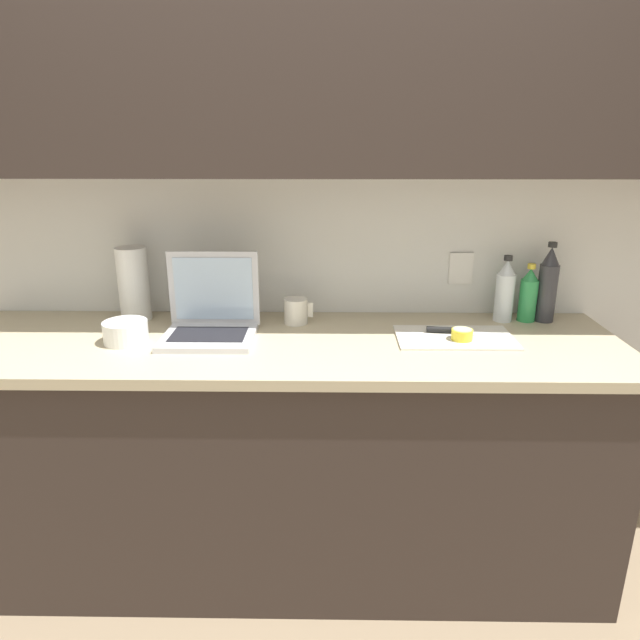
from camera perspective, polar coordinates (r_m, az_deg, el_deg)
ground_plane at (r=2.40m, az=-3.31°, el=-22.38°), size 12.00×12.00×0.00m
wall_back at (r=2.08m, az=-3.60°, el=18.19°), size 5.20×0.38×2.60m
counter_unit at (r=2.13m, az=-4.05°, el=-13.05°), size 2.32×0.66×0.89m
laptop at (r=2.01m, az=-10.86°, el=0.30°), size 0.32×0.27×0.28m
cutting_board at (r=2.01m, az=13.32°, el=-1.71°), size 0.40×0.24×0.01m
knife at (r=2.04m, az=13.03°, el=-1.06°), size 0.27×0.06×0.02m
lemon_half_cut at (r=1.98m, az=14.02°, el=-1.42°), size 0.07×0.07×0.04m
bottle_green_soda at (r=2.22m, az=18.00°, el=2.73°), size 0.07×0.07×0.25m
bottle_oil_tall at (r=2.25m, az=20.11°, el=2.34°), size 0.07×0.07×0.22m
bottle_water_clear at (r=2.27m, az=21.80°, el=3.23°), size 0.07×0.07×0.30m
measuring_cup at (r=2.10m, az=-2.41°, el=0.91°), size 0.11×0.09×0.09m
bowl_white at (r=2.02m, az=-18.86°, el=-1.13°), size 0.15×0.15×0.07m
paper_towel_roll at (r=2.24m, az=-18.14°, el=3.46°), size 0.11×0.11×0.28m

